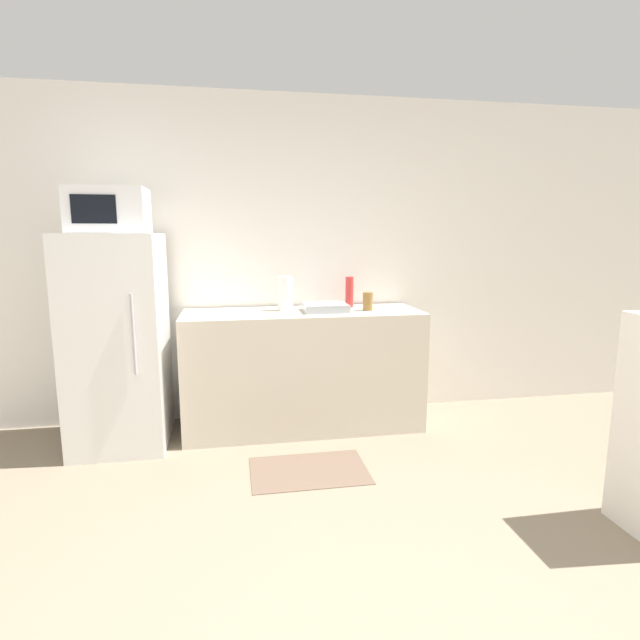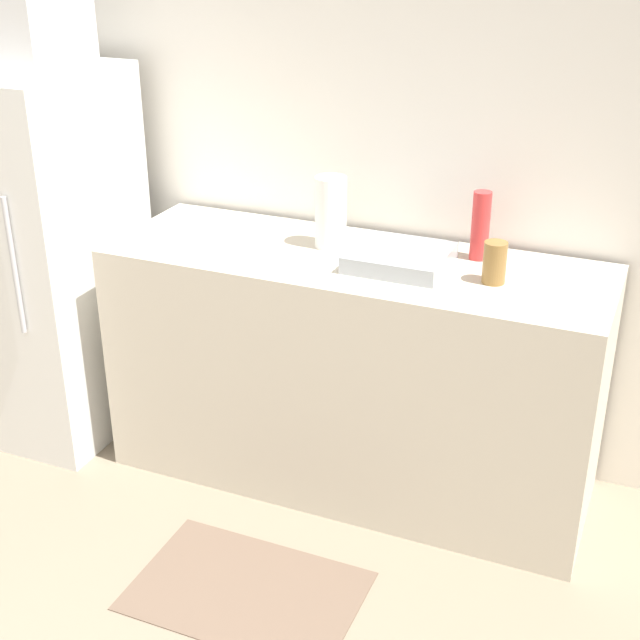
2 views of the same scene
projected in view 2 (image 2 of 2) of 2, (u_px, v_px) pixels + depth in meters
wall_back at (354, 128)px, 3.38m from camera, size 8.00×0.06×2.60m
refrigerator at (42, 257)px, 3.65m from camera, size 0.64×0.70×1.52m
microwave at (9, 25)px, 3.27m from camera, size 0.50×0.38×0.30m
counter at (353, 371)px, 3.38m from camera, size 1.82×0.62×0.92m
sink_basin at (400, 258)px, 3.10m from camera, size 0.33×0.31×0.06m
bottle_tall at (480, 226)px, 3.13m from camera, size 0.07×0.07×0.25m
bottle_short at (495, 263)px, 2.95m from camera, size 0.08×0.08×0.14m
paper_towel_roll at (331, 212)px, 3.24m from camera, size 0.12×0.12×0.26m
kitchen_rug at (247, 590)px, 2.96m from camera, size 0.75×0.50×0.01m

